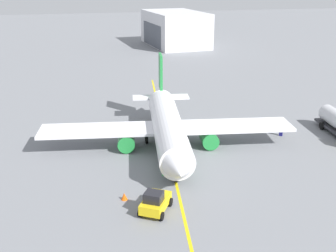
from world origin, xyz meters
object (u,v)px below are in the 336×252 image
(refueling_worker, at_px, (281,130))
(safety_cone_nose, at_px, (124,196))
(airplane, at_px, (168,127))
(pushback_tug, at_px, (155,202))

(refueling_worker, height_order, safety_cone_nose, refueling_worker)
(airplane, relative_size, pushback_tug, 7.82)
(airplane, bearing_deg, pushback_tug, -18.23)
(refueling_worker, xyz_separation_m, safety_cone_nose, (11.86, -23.12, -0.47))
(airplane, distance_m, refueling_worker, 15.96)
(airplane, relative_size, safety_cone_nose, 45.45)
(airplane, height_order, safety_cone_nose, airplane)
(pushback_tug, relative_size, safety_cone_nose, 5.82)
(pushback_tug, bearing_deg, refueling_worker, 125.46)
(refueling_worker, bearing_deg, pushback_tug, -54.54)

